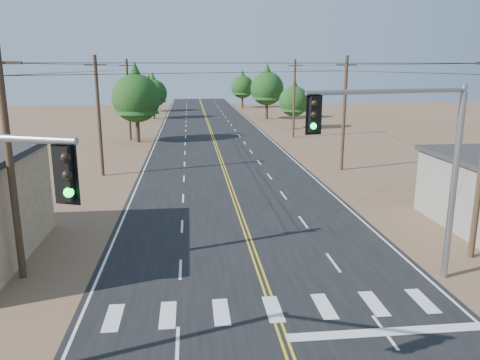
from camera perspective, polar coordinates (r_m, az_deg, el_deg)
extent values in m
cube|color=black|center=(39.17, -1.58, 0.29)|extent=(15.00, 200.00, 0.02)
cylinder|color=#4C3826|center=(21.73, -26.20, 1.49)|extent=(0.30, 0.30, 10.00)
cylinder|color=#4C3826|center=(40.89, -16.82, 7.38)|extent=(0.30, 0.30, 10.00)
cube|color=#4C3826|center=(40.69, -17.24, 13.26)|extent=(1.80, 0.12, 0.12)
cylinder|color=#4C3826|center=(60.60, -13.43, 9.44)|extent=(0.30, 0.30, 10.00)
cube|color=#4C3826|center=(60.46, -13.65, 13.41)|extent=(1.80, 0.12, 0.12)
cylinder|color=#4C3826|center=(42.41, 12.57, 7.84)|extent=(0.30, 0.30, 10.00)
cube|color=#4C3826|center=(42.22, 12.87, 13.51)|extent=(1.80, 0.12, 0.12)
cylinder|color=#4C3826|center=(61.63, 6.62, 9.78)|extent=(0.30, 0.30, 10.00)
cube|color=#4C3826|center=(61.50, 6.73, 13.69)|extent=(1.80, 0.12, 0.12)
cube|color=black|center=(10.51, -20.46, 0.77)|extent=(0.46, 0.43, 1.17)
sphere|color=black|center=(10.25, -20.49, 2.59)|extent=(0.21, 0.21, 0.21)
sphere|color=black|center=(10.32, -20.32, 0.56)|extent=(0.21, 0.21, 0.21)
sphere|color=#0CE533|center=(10.40, -20.15, -1.44)|extent=(0.21, 0.21, 0.21)
cylinder|color=gray|center=(21.69, 24.57, -1.03)|extent=(0.28, 0.28, 8.04)
cylinder|color=gray|center=(21.12, 25.65, 9.58)|extent=(0.21, 0.21, 0.69)
cylinder|color=gray|center=(18.76, 17.87, 10.26)|extent=(6.97, 1.87, 0.18)
cube|color=black|center=(17.05, 8.99, 7.94)|extent=(0.47, 0.43, 1.26)
sphere|color=black|center=(16.81, 9.05, 9.24)|extent=(0.23, 0.23, 0.23)
sphere|color=black|center=(16.84, 9.00, 7.87)|extent=(0.23, 0.23, 0.23)
sphere|color=#0CE533|center=(16.89, 8.95, 6.52)|extent=(0.23, 0.23, 0.23)
cylinder|color=#3F2D1E|center=(59.11, -12.36, 6.23)|extent=(0.50, 0.50, 3.50)
cone|color=#124015|center=(58.71, -12.61, 10.93)|extent=(5.44, 5.44, 6.22)
sphere|color=#124015|center=(58.77, -12.54, 9.70)|extent=(5.83, 5.83, 5.83)
cylinder|color=#3F2D1E|center=(85.69, -10.46, 8.34)|extent=(0.43, 0.43, 2.93)
cone|color=#124015|center=(85.42, -10.58, 11.06)|extent=(4.57, 4.57, 5.22)
sphere|color=#124015|center=(85.47, -10.55, 10.35)|extent=(4.89, 4.89, 4.89)
cylinder|color=#3F2D1E|center=(99.73, -10.94, 8.98)|extent=(0.44, 0.44, 2.77)
cone|color=#124015|center=(99.51, -11.04, 11.19)|extent=(4.30, 4.30, 4.92)
sphere|color=#124015|center=(99.56, -11.02, 10.61)|extent=(4.61, 4.61, 4.61)
cylinder|color=#3F2D1E|center=(70.90, 6.53, 7.30)|extent=(0.41, 0.41, 2.67)
cone|color=#124015|center=(70.59, 6.61, 10.29)|extent=(4.15, 4.15, 4.74)
sphere|color=#124015|center=(70.65, 6.59, 9.51)|extent=(4.44, 4.44, 4.44)
cylinder|color=#3F2D1E|center=(83.80, 3.27, 8.62)|extent=(0.50, 0.50, 3.49)
cone|color=#124015|center=(83.52, 3.32, 11.93)|extent=(5.43, 5.43, 6.21)
sphere|color=#124015|center=(83.56, 3.30, 11.07)|extent=(5.82, 5.82, 5.82)
cylinder|color=#3F2D1E|center=(107.30, 0.29, 9.61)|extent=(0.48, 0.48, 3.04)
cone|color=#124015|center=(107.08, 0.29, 11.86)|extent=(4.72, 4.72, 5.40)
sphere|color=#124015|center=(107.12, 0.29, 11.28)|extent=(5.06, 5.06, 5.06)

